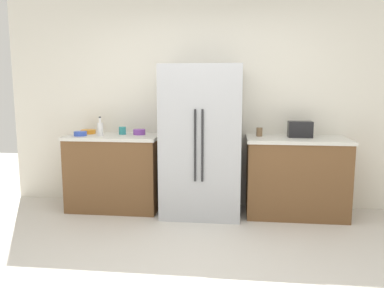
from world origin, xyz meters
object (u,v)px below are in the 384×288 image
at_px(refrigerator, 202,141).
at_px(bottle_a, 100,129).
at_px(cup_b, 259,132).
at_px(bowl_a, 80,134).
at_px(cup_a, 122,131).
at_px(bowl_b, 139,132).
at_px(toaster, 300,129).
at_px(bowl_c, 88,132).

bearing_deg(refrigerator, bottle_a, -179.55).
relative_size(cup_b, bowl_a, 0.67).
height_order(cup_a, bowl_b, cup_a).
distance_m(toaster, bowl_c, 2.63).
bearing_deg(refrigerator, cup_a, 171.84).
distance_m(refrigerator, toaster, 1.17).
height_order(cup_b, bowl_a, cup_b).
bearing_deg(bowl_b, refrigerator, -10.26).
distance_m(toaster, cup_a, 2.17).
xyz_separation_m(toaster, cup_b, (-0.47, 0.04, -0.04)).
bearing_deg(bowl_a, bowl_c, 87.11).
xyz_separation_m(bowl_a, bowl_b, (0.69, 0.19, 0.01)).
relative_size(bottle_a, bowl_a, 1.51).
distance_m(bottle_a, bowl_a, 0.25).
height_order(cup_a, cup_b, cup_b).
bearing_deg(toaster, cup_b, 174.97).
relative_size(toaster, bowl_a, 1.79).
bearing_deg(toaster, bottle_a, -176.96).
distance_m(cup_a, cup_b, 1.70).
relative_size(bottle_a, bowl_c, 1.24).
bearing_deg(bowl_a, bottle_a, 9.35).
bearing_deg(cup_a, bottle_a, -146.03).
distance_m(refrigerator, bowl_a, 1.49).
xyz_separation_m(refrigerator, cup_b, (0.68, 0.16, 0.10)).
height_order(toaster, cup_a, toaster).
relative_size(refrigerator, cup_b, 16.97).
distance_m(toaster, bowl_b, 1.96).
xyz_separation_m(toaster, bowl_c, (-2.63, 0.06, -0.07)).
bearing_deg(bowl_b, cup_a, 179.77).
bearing_deg(bowl_c, cup_b, -0.36).
height_order(bowl_a, bowl_c, bowl_a).
bearing_deg(refrigerator, bowl_c, 173.32).
relative_size(toaster, bowl_b, 1.84).
distance_m(cup_a, bowl_c, 0.46).
bearing_deg(bowl_c, bowl_b, -2.37).
xyz_separation_m(refrigerator, bottle_a, (-1.25, -0.01, 0.13)).
bearing_deg(cup_b, bowl_a, -174.52).
distance_m(refrigerator, cup_b, 0.71).
bearing_deg(bottle_a, refrigerator, 0.45).
bearing_deg(toaster, cup_a, 179.26).
bearing_deg(bowl_a, toaster, 3.62).
distance_m(cup_a, bowl_a, 0.51).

